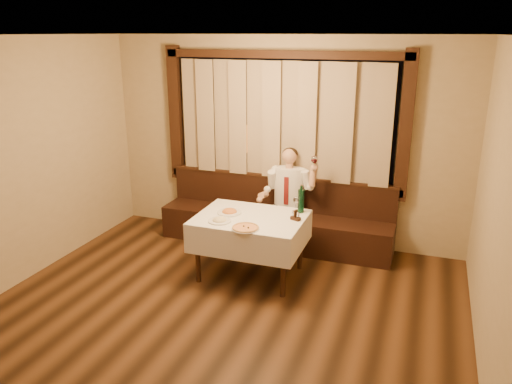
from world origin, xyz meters
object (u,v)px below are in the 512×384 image
(pasta_red, at_px, (229,210))
(green_bottle, at_px, (301,201))
(pizza, at_px, (245,228))
(pasta_cream, at_px, (220,219))
(banquette, at_px, (276,222))
(cruet_caddy, at_px, (296,216))
(dining_table, at_px, (250,225))
(seated_man, at_px, (288,191))

(pasta_red, relative_size, green_bottle, 0.83)
(pizza, distance_m, pasta_cream, 0.38)
(banquette, bearing_deg, pasta_cream, -102.10)
(green_bottle, bearing_deg, pasta_red, -158.54)
(banquette, height_order, cruet_caddy, banquette)
(pizza, height_order, pasta_cream, pasta_cream)
(banquette, distance_m, green_bottle, 1.05)
(banquette, distance_m, cruet_caddy, 1.19)
(green_bottle, distance_m, cruet_caddy, 0.29)
(dining_table, distance_m, pasta_cream, 0.41)
(dining_table, distance_m, cruet_caddy, 0.56)
(seated_man, bearing_deg, dining_table, -101.34)
(pasta_red, bearing_deg, pizza, -48.48)
(pasta_cream, xyz_separation_m, seated_man, (0.46, 1.20, 0.01))
(dining_table, height_order, cruet_caddy, cruet_caddy)
(seated_man, bearing_deg, green_bottle, -60.75)
(dining_table, distance_m, pizza, 0.41)
(banquette, bearing_deg, cruet_caddy, -60.90)
(cruet_caddy, bearing_deg, seated_man, 132.74)
(pizza, xyz_separation_m, pasta_cream, (-0.36, 0.11, 0.02))
(pasta_red, bearing_deg, pasta_cream, -90.08)
(banquette, xyz_separation_m, cruet_caddy, (0.53, -0.95, 0.49))
(pasta_cream, xyz_separation_m, green_bottle, (0.80, 0.61, 0.11))
(pasta_cream, xyz_separation_m, cruet_caddy, (0.81, 0.34, 0.01))
(banquette, height_order, pasta_cream, banquette)
(dining_table, height_order, pasta_cream, pasta_cream)
(green_bottle, xyz_separation_m, seated_man, (-0.33, 0.60, -0.10))
(banquette, relative_size, pasta_red, 11.05)
(banquette, bearing_deg, dining_table, -90.00)
(pasta_red, xyz_separation_m, green_bottle, (0.80, 0.31, 0.11))
(banquette, distance_m, seated_man, 0.54)
(pizza, distance_m, seated_man, 1.32)
(pizza, xyz_separation_m, seated_man, (0.10, 1.31, 0.03))
(pasta_cream, relative_size, green_bottle, 0.75)
(pasta_cream, bearing_deg, seated_man, 68.89)
(banquette, bearing_deg, green_bottle, -52.71)
(dining_table, xyz_separation_m, pizza, (0.08, -0.38, 0.12))
(pasta_red, bearing_deg, cruet_caddy, 3.21)
(pizza, bearing_deg, banquette, 93.39)
(banquette, distance_m, pizza, 1.48)
(banquette, relative_size, pizza, 10.24)
(dining_table, distance_m, green_bottle, 0.67)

